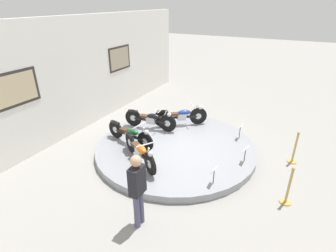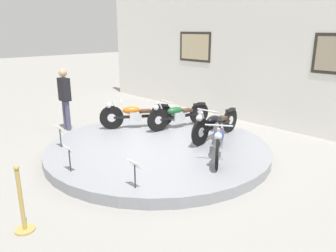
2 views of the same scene
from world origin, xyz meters
name	(u,v)px [view 1 (image 1 of 2)]	position (x,y,z in m)	size (l,w,h in m)	color
ground_plane	(175,150)	(0.00, 0.00, 0.00)	(60.00, 60.00, 0.00)	gray
display_platform	(175,147)	(0.00, 0.00, 0.11)	(5.13, 5.13, 0.21)	gray
back_wall	(77,76)	(0.00, 3.95, 2.01)	(14.00, 0.22, 4.02)	white
motorcycle_orange	(140,151)	(-1.41, 0.44, 0.60)	(1.12, 1.70, 0.79)	black
motorcycle_green	(131,134)	(-0.64, 1.29, 0.59)	(0.56, 1.94, 0.78)	black
motorcycle_black	(151,119)	(0.64, 1.29, 0.60)	(0.54, 1.98, 0.79)	black
motorcycle_blue	(182,115)	(1.42, 0.44, 0.60)	(1.23, 1.65, 0.80)	black
info_placard_front_left	(214,171)	(-1.37, -1.74, 0.58)	(0.26, 0.11, 0.51)	#333338
info_placard_front_centre	(245,151)	(0.00, -2.21, 0.58)	(0.26, 0.11, 0.51)	#333338
info_placard_front_right	(240,128)	(1.37, -1.74, 0.58)	(0.26, 0.11, 0.51)	#333338
visitor_standing	(137,187)	(-3.20, -0.68, 1.00)	(0.36, 0.23, 1.76)	#4C4C6B
stanchion_post_left_of_entry	(288,191)	(-1.00, -3.46, 0.34)	(0.28, 0.28, 1.02)	tan
stanchion_post_right_of_entry	(294,152)	(1.00, -3.46, 0.34)	(0.28, 0.28, 1.02)	tan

